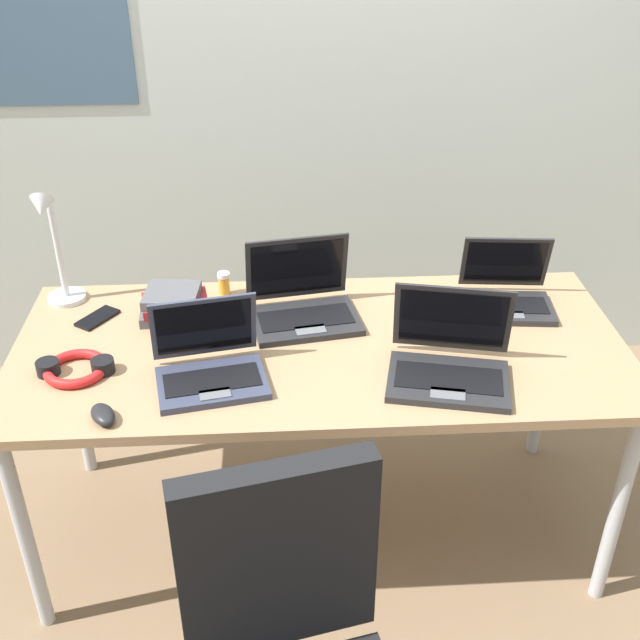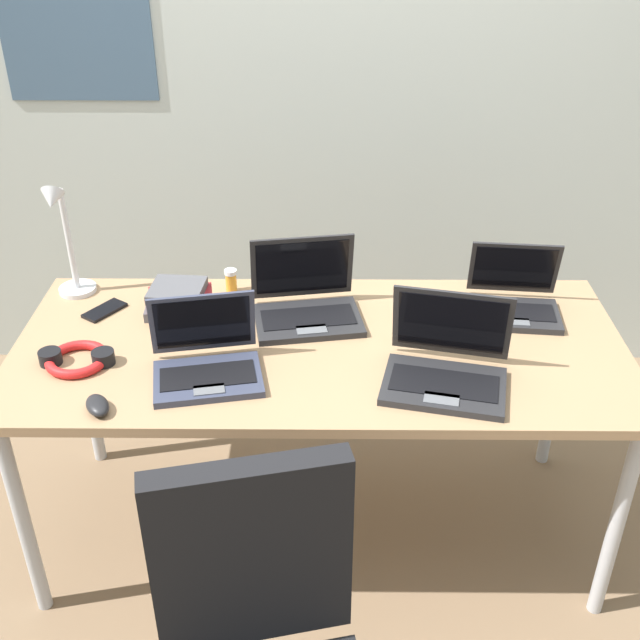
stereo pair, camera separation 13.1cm
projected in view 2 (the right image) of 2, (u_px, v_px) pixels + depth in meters
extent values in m
plane|color=#7A6047|center=(320.00, 524.00, 2.68)|extent=(12.00, 12.00, 0.00)
cube|color=#B2BCB7|center=(322.00, 62.00, 2.95)|extent=(6.00, 0.12, 2.60)
cube|color=#9E7A56|center=(320.00, 347.00, 2.30)|extent=(1.80, 0.80, 0.03)
cylinder|color=#B2B5BA|center=(23.00, 521.00, 2.21)|extent=(0.04, 0.04, 0.71)
cylinder|color=#B2B5BA|center=(617.00, 525.00, 2.19)|extent=(0.04, 0.04, 0.71)
cylinder|color=#B2B5BA|center=(87.00, 381.00, 2.79)|extent=(0.04, 0.04, 0.71)
cylinder|color=#B2B5BA|center=(556.00, 383.00, 2.78)|extent=(0.04, 0.04, 0.71)
cylinder|color=silver|center=(78.00, 289.00, 2.56)|extent=(0.12, 0.12, 0.02)
cylinder|color=silver|center=(69.00, 240.00, 2.47)|extent=(0.02, 0.02, 0.34)
cylinder|color=silver|center=(56.00, 194.00, 2.35)|extent=(0.01, 0.08, 0.01)
cone|color=silver|center=(52.00, 199.00, 2.31)|extent=(0.07, 0.09, 0.09)
cube|color=#33384C|center=(208.00, 379.00, 2.12)|extent=(0.32, 0.25, 0.02)
cube|color=black|center=(208.00, 376.00, 2.11)|extent=(0.27, 0.16, 0.00)
cube|color=#595B60|center=(209.00, 390.00, 2.06)|extent=(0.09, 0.06, 0.00)
cube|color=#33384C|center=(203.00, 322.00, 2.17)|extent=(0.30, 0.10, 0.20)
cube|color=black|center=(203.00, 323.00, 2.16)|extent=(0.27, 0.09, 0.17)
cube|color=#232326|center=(308.00, 320.00, 2.39)|extent=(0.35, 0.27, 0.02)
cube|color=black|center=(308.00, 317.00, 2.38)|extent=(0.30, 0.17, 0.00)
cube|color=#595B60|center=(312.00, 329.00, 2.32)|extent=(0.10, 0.06, 0.00)
cube|color=#232326|center=(302.00, 267.00, 2.43)|extent=(0.32, 0.10, 0.22)
cube|color=black|center=(302.00, 267.00, 2.43)|extent=(0.29, 0.08, 0.18)
cube|color=#232326|center=(514.00, 315.00, 2.42)|extent=(0.29, 0.22, 0.02)
cube|color=black|center=(514.00, 311.00, 2.41)|extent=(0.25, 0.13, 0.00)
cube|color=#595B60|center=(516.00, 322.00, 2.36)|extent=(0.08, 0.05, 0.00)
cube|color=#232326|center=(514.00, 268.00, 2.46)|extent=(0.28, 0.08, 0.19)
cube|color=black|center=(514.00, 268.00, 2.46)|extent=(0.25, 0.06, 0.16)
cube|color=#232326|center=(444.00, 386.00, 2.09)|extent=(0.37, 0.29, 0.02)
cube|color=black|center=(444.00, 383.00, 2.09)|extent=(0.31, 0.18, 0.00)
cube|color=#595B60|center=(442.00, 399.00, 2.02)|extent=(0.10, 0.07, 0.00)
cube|color=#232326|center=(452.00, 323.00, 2.14)|extent=(0.33, 0.12, 0.22)
cube|color=black|center=(452.00, 324.00, 2.14)|extent=(0.30, 0.10, 0.18)
ellipsoid|color=black|center=(98.00, 405.00, 2.01)|extent=(0.10, 0.11, 0.03)
cube|color=black|center=(105.00, 310.00, 2.45)|extent=(0.13, 0.15, 0.01)
torus|color=red|center=(77.00, 359.00, 2.20)|extent=(0.18, 0.18, 0.03)
cylinder|color=black|center=(50.00, 357.00, 2.19)|extent=(0.06, 0.06, 0.04)
cylinder|color=black|center=(103.00, 358.00, 2.19)|extent=(0.06, 0.06, 0.04)
cylinder|color=gold|center=(231.00, 283.00, 2.55)|extent=(0.04, 0.04, 0.06)
cylinder|color=white|center=(230.00, 272.00, 2.53)|extent=(0.04, 0.04, 0.01)
cube|color=#4C4C51|center=(176.00, 308.00, 2.44)|extent=(0.19, 0.13, 0.03)
cube|color=maroon|center=(181.00, 299.00, 2.43)|extent=(0.22, 0.16, 0.03)
cube|color=#4C4C51|center=(177.00, 291.00, 2.41)|extent=(0.17, 0.17, 0.03)
cube|color=black|center=(252.00, 554.00, 1.62)|extent=(0.42, 0.15, 0.48)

